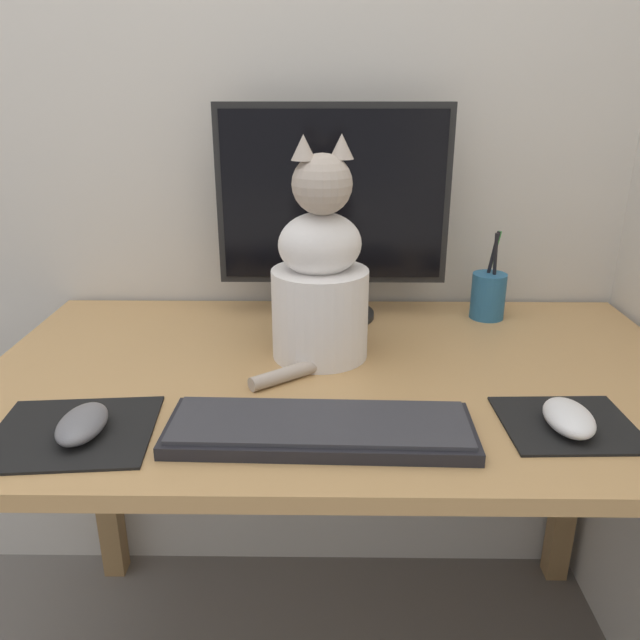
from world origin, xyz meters
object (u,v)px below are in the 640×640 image
object	(u,v)px
computer_mouse_left	(82,424)
cat	(320,279)
keyboard	(320,428)
pen_cup	(488,295)
computer_mouse_right	(569,418)
monitor	(333,208)

from	to	relation	value
computer_mouse_left	cat	world-z (taller)	cat
keyboard	pen_cup	distance (m)	0.57
computer_mouse_right	keyboard	bearing A→B (deg)	-177.19
monitor	keyboard	world-z (taller)	monitor
computer_mouse_right	cat	bearing A→B (deg)	143.46
computer_mouse_left	cat	xyz separation A→B (m)	(0.31, 0.27, 0.12)
computer_mouse_right	cat	distance (m)	0.44
computer_mouse_left	cat	size ratio (longest dim) A/B	0.28
monitor	cat	world-z (taller)	monitor
monitor	pen_cup	distance (m)	0.36
keyboard	computer_mouse_left	world-z (taller)	computer_mouse_left
computer_mouse_left	pen_cup	xyz separation A→B (m)	(0.65, 0.47, 0.03)
keyboard	computer_mouse_left	size ratio (longest dim) A/B	3.93
keyboard	cat	bearing A→B (deg)	92.11
monitor	computer_mouse_right	distance (m)	0.59
monitor	cat	bearing A→B (deg)	-96.51
monitor	computer_mouse_right	size ratio (longest dim) A/B	4.36
keyboard	cat	xyz separation A→B (m)	(-0.00, 0.27, 0.13)
computer_mouse_right	pen_cup	distance (m)	0.45
keyboard	pen_cup	bearing A→B (deg)	55.82
cat	pen_cup	xyz separation A→B (m)	(0.34, 0.20, -0.09)
computer_mouse_left	keyboard	bearing A→B (deg)	1.09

